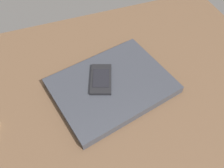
# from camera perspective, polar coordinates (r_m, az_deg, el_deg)

# --- Properties ---
(desk_surface) EXTENTS (1.20, 0.80, 0.03)m
(desk_surface) POSITION_cam_1_polar(r_m,az_deg,el_deg) (0.69, -5.30, -5.79)
(desk_surface) COLOR brown
(desk_surface) RESTS_ON ground
(laptop_closed) EXTENTS (0.37, 0.31, 0.02)m
(laptop_closed) POSITION_cam_1_polar(r_m,az_deg,el_deg) (0.70, 0.00, -0.40)
(laptop_closed) COLOR #33353D
(laptop_closed) RESTS_ON desk_surface
(cell_phone_on_laptop) EXTENTS (0.09, 0.12, 0.01)m
(cell_phone_on_laptop) POSITION_cam_1_polar(r_m,az_deg,el_deg) (0.69, -2.59, 1.19)
(cell_phone_on_laptop) COLOR black
(cell_phone_on_laptop) RESTS_ON laptop_closed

